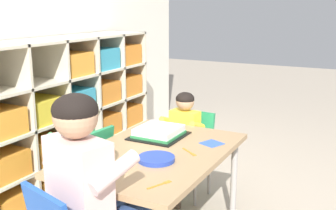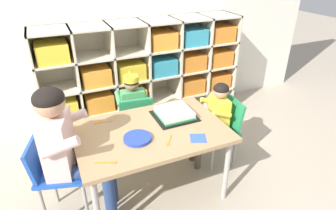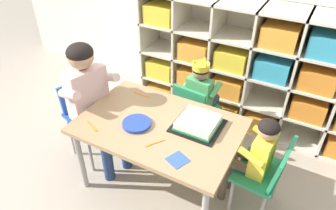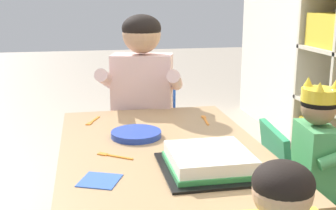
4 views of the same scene
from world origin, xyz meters
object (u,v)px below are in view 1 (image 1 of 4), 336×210
Objects in this scene: activity_table at (155,160)px; fork_beside_plate_stack at (85,161)px; child_with_crown at (73,144)px; guest_at_table_side at (181,133)px; classroom_chair_guest_side at (188,145)px; birthday_cake_on_tray at (159,132)px; adult_helper_seated at (91,180)px; classroom_chair_blue at (86,167)px; paper_plate_stack at (156,159)px; fork_near_child_seat at (190,152)px; fork_at_table_front_edge at (161,184)px.

fork_beside_plate_stack is (-0.31, 0.25, 0.06)m from activity_table.
guest_at_table_side is (0.60, -0.50, -0.02)m from child_with_crown.
birthday_cake_on_tray reaches higher than classroom_chair_guest_side.
classroom_chair_guest_side is at bearing -68.09° from adult_helper_seated.
classroom_chair_blue is 2.00× the size of birthday_cake_on_tray.
paper_plate_stack is at bearing -69.02° from guest_at_table_side.
classroom_chair_blue is at bearing 90.56° from child_with_crown.
fork_near_child_seat is (0.65, -0.18, -0.05)m from adult_helper_seated.
classroom_chair_blue is 5.38× the size of fork_near_child_seat.
paper_plate_stack is at bearing -148.33° from activity_table.
adult_helper_seated is 0.84m from birthday_cake_on_tray.
child_with_crown is at bearing -120.91° from classroom_chair_guest_side.
child_with_crown is 0.80× the size of adult_helper_seated.
fork_at_table_front_edge is (-1.13, -0.38, 0.21)m from classroom_chair_guest_side.
birthday_cake_on_tray is at bearing 26.84° from paper_plate_stack.
guest_at_table_side is 0.68m from fork_near_child_seat.
birthday_cake_on_tray is 1.64× the size of paper_plate_stack.
fork_near_child_seat reaches higher than activity_table.
fork_near_child_seat is (0.20, -0.11, -0.01)m from paper_plate_stack.
activity_table is at bearing 55.41° from fork_near_child_seat.
adult_helper_seated is 1.37m from classroom_chair_guest_side.
adult_helper_seated is (-0.63, -0.64, 0.13)m from child_with_crown.
adult_helper_seated reaches higher than child_with_crown.
classroom_chair_guest_side is 5.22× the size of fork_near_child_seat.
birthday_cake_on_tray reaches higher than fork_beside_plate_stack.
classroom_chair_blue reaches higher than paper_plate_stack.
classroom_chair_guest_side is at bearing -138.13° from fork_at_table_front_edge.
paper_plate_stack is 1.64× the size of fork_near_child_seat.
classroom_chair_guest_side is 1.94× the size of birthday_cake_on_tray.
child_with_crown is 0.58m from birthday_cake_on_tray.
paper_plate_stack is (0.46, -0.08, -0.04)m from adult_helper_seated.
fork_beside_plate_stack is (-0.56, 0.14, -0.03)m from birthday_cake_on_tray.
guest_at_table_side is at bearing -136.10° from fork_at_table_front_edge.
classroom_chair_guest_side is 4.84× the size of fork_at_table_front_edge.
birthday_cake_on_tray is at bearing -7.94° from fork_beside_plate_stack.
birthday_cake_on_tray reaches higher than fork_near_child_seat.
activity_table is at bearing -74.78° from classroom_chair_guest_side.
adult_helper_seated reaches higher than guest_at_table_side.
fork_at_table_front_edge is (-1.03, -0.39, 0.09)m from guest_at_table_side.
classroom_chair_guest_side reaches higher than activity_table.
activity_table is 0.28m from birthday_cake_on_tray.
child_with_crown reaches higher than fork_near_child_seat.
classroom_chair_blue is 0.78× the size of child_with_crown.
classroom_chair_guest_side is at bearing -29.12° from fork_near_child_seat.
guest_at_table_side is at bearing 0.09° from fork_beside_plate_stack.
classroom_chair_blue reaches higher than fork_near_child_seat.
classroom_chair_blue is 0.82× the size of guest_at_table_side.
classroom_chair_blue is 4.42× the size of fork_beside_plate_stack.
child_with_crown is (0.05, 0.64, -0.02)m from activity_table.
guest_at_table_side reaches higher than classroom_chair_guest_side.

